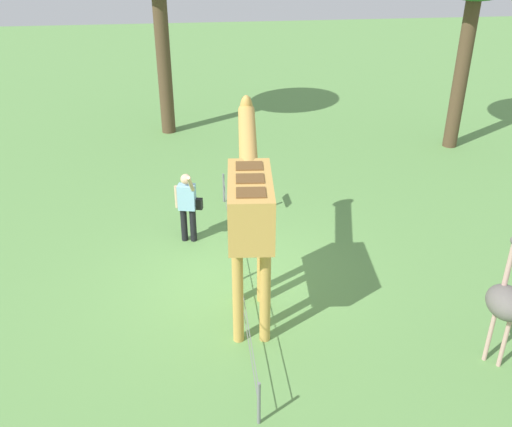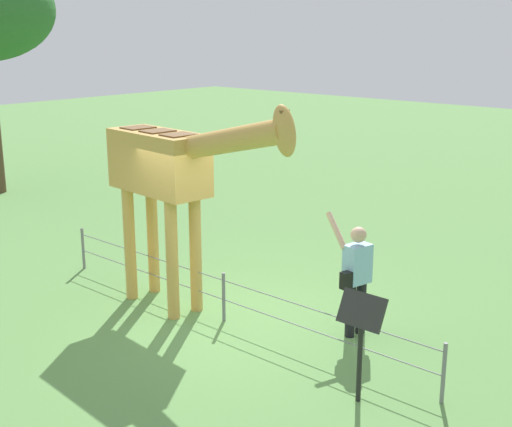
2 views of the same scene
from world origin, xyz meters
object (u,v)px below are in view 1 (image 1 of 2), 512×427
(giraffe, at_px, (250,203))
(ostrich, at_px, (506,303))
(visitor, at_px, (188,204))
(info_sign, at_px, (251,178))

(giraffe, xyz_separation_m, ostrich, (-1.85, -3.67, -0.98))
(ostrich, bearing_deg, giraffe, 63.29)
(visitor, height_order, info_sign, visitor)
(giraffe, xyz_separation_m, info_sign, (3.63, -0.43, -1.20))
(giraffe, xyz_separation_m, visitor, (2.58, 1.05, -1.25))
(giraffe, height_order, visitor, giraffe)
(giraffe, relative_size, ostrich, 1.63)
(info_sign, bearing_deg, giraffe, 173.23)
(ostrich, distance_m, info_sign, 6.37)
(giraffe, relative_size, info_sign, 2.79)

